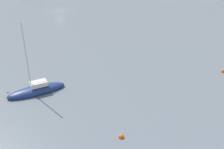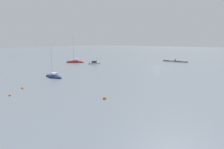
% 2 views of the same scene
% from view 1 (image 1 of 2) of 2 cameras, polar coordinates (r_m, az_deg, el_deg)
% --- Properties ---
extents(ground_plane, '(500.00, 500.00, 0.00)m').
position_cam_1_polar(ground_plane, '(70.05, -11.43, 13.39)').
color(ground_plane, slate).
extents(sailboat_navy_far, '(6.84, 2.15, 8.86)m').
position_cam_1_polar(sailboat_navy_far, '(32.07, -16.02, -3.25)').
color(sailboat_navy_far, navy).
rests_on(sailboat_navy_far, ground_plane).
extents(mooring_buoy_near, '(0.64, 0.64, 0.64)m').
position_cam_1_polar(mooring_buoy_near, '(38.82, 23.03, 0.68)').
color(mooring_buoy_near, '#EA5914').
rests_on(mooring_buoy_near, ground_plane).
extents(mooring_buoy_mid, '(0.51, 0.51, 0.51)m').
position_cam_1_polar(mooring_buoy_mid, '(24.50, 2.00, -13.32)').
color(mooring_buoy_mid, '#EA5914').
rests_on(mooring_buoy_mid, ground_plane).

